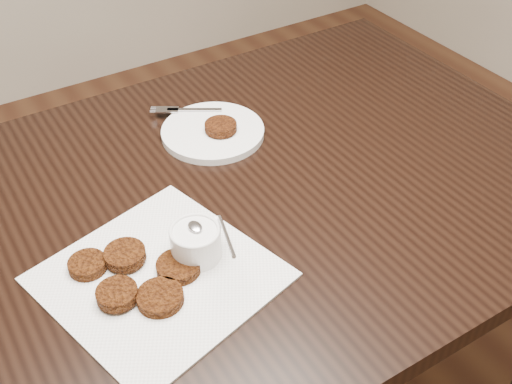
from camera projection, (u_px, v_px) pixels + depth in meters
table at (227, 326)px, 1.37m from camera, size 1.40×0.90×0.75m
napkin at (159, 277)px, 0.97m from camera, size 0.39×0.39×0.00m
sauce_ramekin at (195, 229)px, 0.97m from camera, size 0.14×0.14×0.12m
patty_cluster at (132, 275)px, 0.96m from camera, size 0.30×0.30×0.02m
plate_with_patty at (213, 129)px, 1.27m from camera, size 0.29×0.29×0.03m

